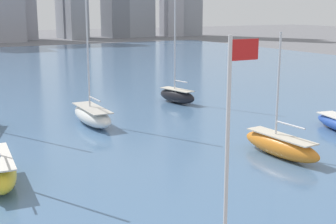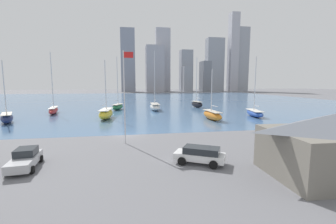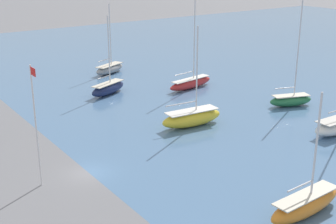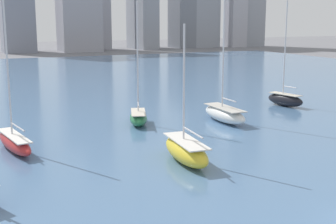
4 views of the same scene
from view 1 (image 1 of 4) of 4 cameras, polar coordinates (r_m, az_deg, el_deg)
The scene contains 4 objects.
flag_pole at distance 16.55m, azimuth 7.27°, elevation -8.92°, with size 1.24×0.14×11.35m.
sailboat_orange at distance 40.21m, azimuth 13.55°, elevation -3.96°, with size 2.34×8.24×10.34m.
sailboat_white at distance 50.40m, azimuth -9.23°, elevation -0.37°, with size 2.68×8.67×16.25m.
sailboat_black at distance 61.18m, azimuth 1.10°, elevation 2.12°, with size 3.13×6.49×15.37m.
Camera 1 is at (-9.45, -16.97, 12.20)m, focal length 50.00 mm.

